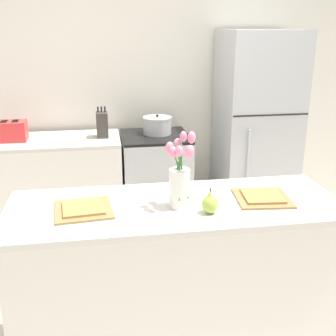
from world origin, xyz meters
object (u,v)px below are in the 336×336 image
object	(u,v)px
cooking_pot	(157,125)
plate_setting_left	(83,209)
pear_figurine	(210,203)
knife_block	(102,124)
toaster	(11,131)
plate_setting_right	(262,197)
flower_vase	(180,178)
stove_range	(156,182)
refrigerator	(256,131)

from	to	relation	value
cooking_pot	plate_setting_left	bearing A→B (deg)	-110.34
pear_figurine	knife_block	bearing A→B (deg)	106.48
toaster	cooking_pot	size ratio (longest dim) A/B	1.07
pear_figurine	plate_setting_right	bearing A→B (deg)	21.61
pear_figurine	plate_setting_right	xyz separation A→B (m)	(0.33, 0.13, -0.04)
plate_setting_right	cooking_pot	xyz separation A→B (m)	(-0.36, 1.65, 0.04)
flower_vase	toaster	bearing A→B (deg)	125.12
stove_range	flower_vase	size ratio (longest dim) A/B	2.23
pear_figurine	toaster	world-z (taller)	toaster
cooking_pot	pear_figurine	bearing A→B (deg)	-89.16
plate_setting_left	refrigerator	bearing A→B (deg)	46.36
refrigerator	cooking_pot	bearing A→B (deg)	177.38
pear_figurine	plate_setting_left	world-z (taller)	pear_figurine
pear_figurine	plate_setting_right	world-z (taller)	pear_figurine
refrigerator	toaster	bearing A→B (deg)	-179.91
plate_setting_left	plate_setting_right	size ratio (longest dim) A/B	1.00
plate_setting_right	cooking_pot	world-z (taller)	cooking_pot
flower_vase	stove_range	bearing A→B (deg)	87.03
stove_range	flower_vase	bearing A→B (deg)	-92.97
pear_figurine	cooking_pot	distance (m)	1.79
stove_range	plate_setting_right	bearing A→B (deg)	-76.49
pear_figurine	toaster	bearing A→B (deg)	126.50
refrigerator	flower_vase	distance (m)	1.95
toaster	plate_setting_left	bearing A→B (deg)	-68.04
refrigerator	cooking_pot	xyz separation A→B (m)	(-0.92, 0.04, 0.08)
plate_setting_right	knife_block	size ratio (longest dim) A/B	1.18
pear_figurine	plate_setting_right	size ratio (longest dim) A/B	0.43
stove_range	plate_setting_left	bearing A→B (deg)	-110.02
refrigerator	toaster	distance (m)	2.19
plate_setting_left	plate_setting_right	bearing A→B (deg)	0.00
plate_setting_left	plate_setting_right	xyz separation A→B (m)	(0.97, 0.00, 0.00)
refrigerator	pear_figurine	size ratio (longest dim) A/B	13.22
refrigerator	toaster	xyz separation A→B (m)	(-2.19, -0.00, 0.09)
stove_range	flower_vase	distance (m)	1.76
flower_vase	pear_figurine	size ratio (longest dim) A/B	2.97
pear_figurine	toaster	size ratio (longest dim) A/B	0.49
stove_range	pear_figurine	xyz separation A→B (m)	(0.05, -1.74, 0.53)
flower_vase	plate_setting_right	world-z (taller)	flower_vase
pear_figurine	cooking_pot	xyz separation A→B (m)	(-0.03, 1.79, 0.00)
flower_vase	plate_setting_right	distance (m)	0.50
stove_range	pear_figurine	distance (m)	1.82
refrigerator	plate_setting_right	world-z (taller)	refrigerator
refrigerator	plate_setting_left	bearing A→B (deg)	-133.64
plate_setting_right	toaster	distance (m)	2.29
toaster	knife_block	world-z (taller)	knife_block
toaster	plate_setting_right	bearing A→B (deg)	-44.75
cooking_pot	knife_block	size ratio (longest dim) A/B	0.97
plate_setting_right	cooking_pot	bearing A→B (deg)	102.30
plate_setting_left	cooking_pot	xyz separation A→B (m)	(0.61, 1.65, 0.04)
plate_setting_left	cooking_pot	distance (m)	1.76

